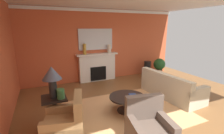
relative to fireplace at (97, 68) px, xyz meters
name	(u,v)px	position (x,y,z in m)	size (l,w,h in m)	color
ground_plane	(135,105)	(0.26, -2.72, -0.57)	(8.63, 8.63, 0.00)	brown
wall_fireplace	(101,45)	(0.26, 0.21, 0.96)	(7.24, 0.12, 3.07)	#C65633
crown_moulding	(101,10)	(0.26, 0.13, 2.42)	(7.24, 0.08, 0.12)	white
area_rug	(127,111)	(-0.14, -2.95, -0.57)	(3.27, 2.57, 0.01)	tan
fireplace	(97,68)	(0.00, 0.00, 0.00)	(1.80, 0.35, 1.21)	white
mantel_mirror	(96,39)	(0.00, 0.12, 1.23)	(1.50, 0.04, 0.89)	silver
sofa	(170,88)	(1.68, -2.66, -0.27)	(1.05, 2.16, 0.85)	#BCB299
armchair_near_window	(66,125)	(-1.88, -3.44, -0.27)	(0.96, 0.96, 0.95)	#9E7A4C
armchair_facing_fireplace	(149,131)	(-0.41, -4.31, -0.27)	(0.94, 0.94, 0.95)	brown
coffee_table	(127,100)	(-0.14, -2.95, -0.24)	(1.00, 1.00, 0.45)	black
side_table	(55,109)	(-2.03, -2.80, -0.17)	(0.56, 0.56, 0.70)	black
table_lamp	(52,76)	(-2.03, -2.80, 0.65)	(0.44, 0.44, 0.75)	black
vase_tall_corner	(147,69)	(2.43, -0.30, -0.22)	(0.34, 0.34, 0.71)	black
vase_mantel_left	(85,49)	(-0.55, -0.05, 0.86)	(0.13, 0.13, 0.44)	#B7892D
vase_mantel_right	(109,49)	(0.55, -0.05, 0.82)	(0.16, 0.16, 0.36)	beige
vase_on_side_table	(61,94)	(-1.88, -2.92, 0.24)	(0.18, 0.18, 0.23)	#33703D
book_red_cover	(133,95)	(0.00, -2.99, -0.09)	(0.19, 0.16, 0.05)	navy
potted_plant	(159,65)	(3.03, -0.44, -0.08)	(0.56, 0.56, 0.83)	#A8754C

